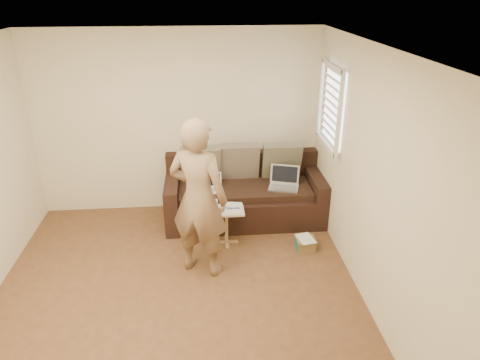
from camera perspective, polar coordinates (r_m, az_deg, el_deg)
The scene contains 17 objects.
floor at distance 4.83m, azimuth -8.30°, elevation -15.88°, with size 4.50×4.50×0.00m, color brown.
ceiling at distance 3.72m, azimuth -10.82°, elevation 16.27°, with size 4.50×4.50×0.00m, color white.
wall_back at distance 6.20m, azimuth -8.17°, elevation 7.37°, with size 4.00×4.00×0.00m, color beige.
wall_right at distance 4.42m, azimuth 17.41°, elevation -0.83°, with size 4.50×4.50×0.00m, color beige.
window_blinds at distance 5.60m, azimuth 11.88°, elevation 9.47°, with size 0.12×0.88×1.08m, color white, non-canonical shape.
sofa at distance 6.10m, azimuth 0.62°, elevation -1.53°, with size 2.20×0.95×0.85m, color black, non-canonical shape.
pillow_left at distance 6.10m, azimuth -5.17°, elevation 2.12°, with size 0.55×0.14×0.55m, color brown, non-canonical shape.
pillow_mid at distance 6.16m, azimuth -0.05°, elevation 2.47°, with size 0.55×0.14×0.55m, color brown, non-canonical shape.
pillow_right at distance 6.21m, azimuth 5.50°, elevation 2.55°, with size 0.55×0.14×0.55m, color brown, non-canonical shape.
laptop_silver at distance 6.00m, azimuth 5.75°, elevation -1.10°, with size 0.40×0.29×0.27m, color #B7BABC, non-canonical shape.
laptop_white at distance 5.92m, azimuth -3.85°, elevation -1.43°, with size 0.30×0.22×0.22m, color white, non-canonical shape.
person at distance 4.80m, azimuth -5.49°, elevation -2.48°, with size 0.68×0.46×1.87m, color brown.
side_table at distance 5.62m, azimuth -1.78°, elevation -6.11°, with size 0.45×0.31×0.49m, color silver, non-canonical shape.
drinking_glass at distance 5.50m, azimuth -3.29°, elevation -3.19°, with size 0.07×0.07×0.12m, color silver, non-canonical shape.
scissors at distance 5.50m, azimuth -0.96°, elevation -3.75°, with size 0.18×0.10×0.02m, color silver, non-canonical shape.
paper_on_table at distance 5.54m, azimuth -0.92°, elevation -3.64°, with size 0.21×0.30×0.00m, color white, non-canonical shape.
striped_box at distance 5.64m, azimuth 8.60°, elevation -8.27°, with size 0.24×0.24×0.15m, color #D4521F, non-canonical shape.
Camera 1 is at (0.34, -3.67, 3.12)m, focal length 32.39 mm.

